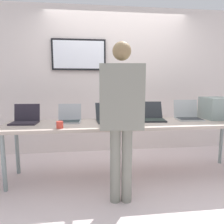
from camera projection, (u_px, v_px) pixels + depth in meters
ground at (128, 176)px, 2.97m from camera, size 8.00×8.00×0.04m
back_wall at (116, 81)px, 3.88m from camera, size 8.00×0.11×2.60m
workbench at (129, 126)px, 2.86m from camera, size 3.29×0.70×0.75m
equipment_box at (218, 108)px, 3.13m from camera, size 0.44×0.39×0.32m
laptop_station_0 at (25, 119)px, 2.80m from camera, size 0.36×0.30×0.25m
laptop_station_1 at (69, 118)px, 2.89m from camera, size 0.33×0.29×0.24m
laptop_station_2 at (110, 117)px, 2.95m from camera, size 0.39×0.39×0.24m
laptop_station_3 at (152, 116)px, 3.02m from camera, size 0.37×0.41×0.25m
laptop_station_4 at (188, 115)px, 3.10m from camera, size 0.37×0.34×0.27m
person at (121, 108)px, 2.18m from camera, size 0.48×0.62×1.69m
coffee_mug at (60, 125)px, 2.50m from camera, size 0.08×0.08×0.08m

